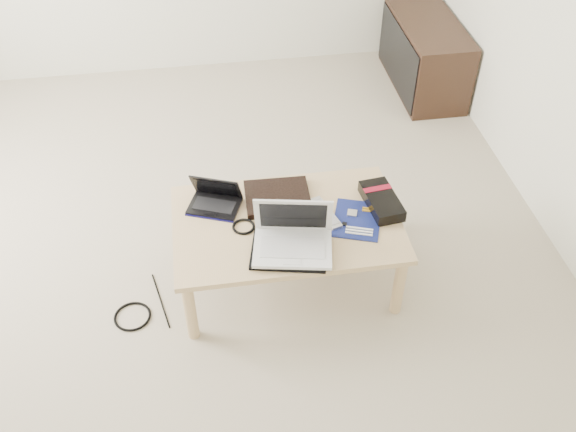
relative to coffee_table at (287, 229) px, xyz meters
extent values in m
plane|color=#B3A791|center=(-0.50, 0.29, -0.35)|extent=(4.00, 4.00, 0.00)
cube|color=tan|center=(0.00, 0.00, 0.03)|extent=(1.10, 0.70, 0.03)
cylinder|color=tan|center=(-0.50, -0.30, -0.17)|extent=(0.06, 0.06, 0.37)
cylinder|color=tan|center=(0.50, -0.30, -0.17)|extent=(0.06, 0.06, 0.37)
cylinder|color=tan|center=(-0.50, 0.30, -0.17)|extent=(0.06, 0.06, 0.37)
cylinder|color=tan|center=(0.50, 0.30, -0.17)|extent=(0.06, 0.06, 0.37)
cube|color=#331D15|center=(1.28, 1.74, -0.10)|extent=(0.40, 0.90, 0.50)
cube|color=black|center=(1.08, 1.74, -0.10)|extent=(0.02, 0.86, 0.44)
cube|color=black|center=(-0.02, 0.17, 0.06)|extent=(0.33, 0.28, 0.03)
cube|color=black|center=(-0.34, 0.16, 0.06)|extent=(0.29, 0.25, 0.02)
cube|color=black|center=(-0.34, 0.15, 0.07)|extent=(0.22, 0.16, 0.00)
cube|color=black|center=(-0.36, 0.10, 0.07)|extent=(0.06, 0.04, 0.00)
cube|color=black|center=(-0.32, 0.20, 0.14)|extent=(0.26, 0.16, 0.15)
cube|color=black|center=(-0.32, 0.20, 0.14)|extent=(0.22, 0.13, 0.12)
cube|color=#0C0B3F|center=(-0.37, 0.08, 0.05)|extent=(0.23, 0.10, 0.01)
cube|color=black|center=(0.05, 0.02, 0.05)|extent=(0.26, 0.21, 0.01)
cube|color=white|center=(0.05, 0.02, 0.06)|extent=(0.20, 0.17, 0.00)
cube|color=#B2B1B6|center=(0.20, 0.02, 0.06)|extent=(0.12, 0.25, 0.02)
cube|color=#99999E|center=(0.20, 0.02, 0.07)|extent=(0.10, 0.20, 0.00)
cube|color=black|center=(-0.02, -0.20, 0.06)|extent=(0.39, 0.32, 0.02)
cube|color=white|center=(-0.01, -0.21, 0.08)|extent=(0.40, 0.31, 0.02)
cube|color=silver|center=(-0.01, -0.22, 0.09)|extent=(0.31, 0.19, 0.00)
cube|color=white|center=(-0.02, -0.30, 0.09)|extent=(0.08, 0.05, 0.00)
cube|color=white|center=(0.01, -0.12, 0.20)|extent=(0.36, 0.14, 0.24)
cube|color=black|center=(0.01, -0.13, 0.20)|extent=(0.31, 0.11, 0.19)
cube|color=#0C144D|center=(0.34, -0.04, 0.05)|extent=(0.30, 0.33, 0.01)
cube|color=#B2B1B6|center=(0.32, 0.00, 0.06)|extent=(0.06, 0.06, 0.01)
cube|color=#BF8316|center=(0.43, 0.02, 0.06)|extent=(0.09, 0.04, 0.01)
cube|color=#BF8316|center=(0.42, 0.00, 0.06)|extent=(0.09, 0.04, 0.01)
cube|color=silver|center=(0.33, -0.11, 0.06)|extent=(0.13, 0.05, 0.01)
cube|color=silver|center=(0.33, -0.13, 0.06)|extent=(0.13, 0.05, 0.01)
cube|color=silver|center=(0.32, -0.14, 0.06)|extent=(0.13, 0.05, 0.01)
cube|color=black|center=(0.27, -0.07, 0.06)|extent=(0.03, 0.03, 0.01)
cube|color=black|center=(0.48, 0.04, 0.08)|extent=(0.18, 0.30, 0.06)
cube|color=maroon|center=(0.47, 0.10, 0.11)|extent=(0.15, 0.05, 0.00)
torus|color=black|center=(-0.21, -0.01, 0.05)|extent=(0.12, 0.12, 0.01)
torus|color=black|center=(-0.80, -0.15, -0.35)|extent=(0.22, 0.22, 0.01)
cylinder|color=black|center=(-0.66, -0.06, -0.35)|extent=(0.09, 0.37, 0.01)
camera|label=1|loc=(-0.34, -2.23, 2.17)|focal=40.00mm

